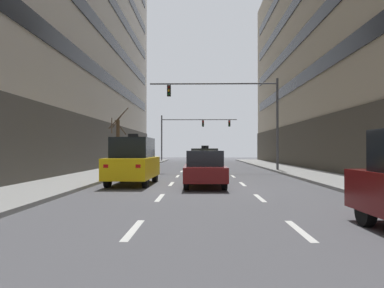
{
  "coord_description": "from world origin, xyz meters",
  "views": [
    {
      "loc": [
        -0.33,
        -15.53,
        1.64
      ],
      "look_at": [
        -0.88,
        10.45,
        2.02
      ],
      "focal_mm": 34.65,
      "sensor_mm": 36.0,
      "label": 1
    }
  ],
  "objects_px": {
    "traffic_signal_0": "(239,105)",
    "street_tree_0": "(118,142)",
    "taxi_driving_2": "(133,161)",
    "traffic_signal_1": "(189,128)",
    "car_driving_3": "(205,169)",
    "taxi_driving_0": "(205,162)",
    "taxi_driving_1": "(203,157)"
  },
  "relations": [
    {
      "from": "car_driving_3",
      "to": "traffic_signal_1",
      "type": "relative_size",
      "value": 0.42
    },
    {
      "from": "car_driving_3",
      "to": "traffic_signal_0",
      "type": "height_order",
      "value": "traffic_signal_0"
    },
    {
      "from": "taxi_driving_2",
      "to": "traffic_signal_0",
      "type": "xyz_separation_m",
      "value": [
        6.01,
        10.52,
        3.84
      ]
    },
    {
      "from": "traffic_signal_0",
      "to": "street_tree_0",
      "type": "bearing_deg",
      "value": -177.06
    },
    {
      "from": "taxi_driving_0",
      "to": "taxi_driving_1",
      "type": "xyz_separation_m",
      "value": [
        -0.01,
        15.15,
        -0.05
      ]
    },
    {
      "from": "taxi_driving_1",
      "to": "traffic_signal_1",
      "type": "xyz_separation_m",
      "value": [
        -1.78,
        10.74,
        3.69
      ]
    },
    {
      "from": "taxi_driving_0",
      "to": "traffic_signal_0",
      "type": "relative_size",
      "value": 0.48
    },
    {
      "from": "street_tree_0",
      "to": "taxi_driving_0",
      "type": "bearing_deg",
      "value": -29.2
    },
    {
      "from": "traffic_signal_1",
      "to": "street_tree_0",
      "type": "bearing_deg",
      "value": -101.64
    },
    {
      "from": "taxi_driving_0",
      "to": "traffic_signal_0",
      "type": "distance_m",
      "value": 6.29
    },
    {
      "from": "taxi_driving_1",
      "to": "traffic_signal_0",
      "type": "distance_m",
      "value": 12.14
    },
    {
      "from": "taxi_driving_0",
      "to": "traffic_signal_0",
      "type": "height_order",
      "value": "traffic_signal_0"
    },
    {
      "from": "car_driving_3",
      "to": "traffic_signal_0",
      "type": "distance_m",
      "value": 12.53
    },
    {
      "from": "street_tree_0",
      "to": "traffic_signal_1",
      "type": "bearing_deg",
      "value": 78.36
    },
    {
      "from": "traffic_signal_1",
      "to": "street_tree_0",
      "type": "xyz_separation_m",
      "value": [
        -4.6,
        -22.32,
        -2.31
      ]
    },
    {
      "from": "taxi_driving_0",
      "to": "taxi_driving_1",
      "type": "relative_size",
      "value": 1.07
    },
    {
      "from": "taxi_driving_1",
      "to": "car_driving_3",
      "type": "distance_m",
      "value": 22.62
    },
    {
      "from": "taxi_driving_0",
      "to": "street_tree_0",
      "type": "xyz_separation_m",
      "value": [
        -6.39,
        3.57,
        1.33
      ]
    },
    {
      "from": "traffic_signal_1",
      "to": "taxi_driving_0",
      "type": "bearing_deg",
      "value": -86.03
    },
    {
      "from": "traffic_signal_0",
      "to": "traffic_signal_1",
      "type": "height_order",
      "value": "traffic_signal_0"
    },
    {
      "from": "traffic_signal_0",
      "to": "street_tree_0",
      "type": "xyz_separation_m",
      "value": [
        -8.97,
        -0.46,
        -2.75
      ]
    },
    {
      "from": "taxi_driving_2",
      "to": "street_tree_0",
      "type": "relative_size",
      "value": 0.97
    },
    {
      "from": "traffic_signal_1",
      "to": "street_tree_0",
      "type": "relative_size",
      "value": 2.17
    },
    {
      "from": "car_driving_3",
      "to": "street_tree_0",
      "type": "relative_size",
      "value": 0.91
    },
    {
      "from": "car_driving_3",
      "to": "taxi_driving_0",
      "type": "bearing_deg",
      "value": 88.99
    },
    {
      "from": "taxi_driving_2",
      "to": "street_tree_0",
      "type": "distance_m",
      "value": 10.54
    },
    {
      "from": "taxi_driving_0",
      "to": "traffic_signal_1",
      "type": "height_order",
      "value": "traffic_signal_1"
    },
    {
      "from": "taxi_driving_1",
      "to": "car_driving_3",
      "type": "relative_size",
      "value": 1.01
    },
    {
      "from": "taxi_driving_2",
      "to": "car_driving_3",
      "type": "height_order",
      "value": "taxi_driving_2"
    },
    {
      "from": "taxi_driving_2",
      "to": "traffic_signal_1",
      "type": "xyz_separation_m",
      "value": [
        1.64,
        32.38,
        3.39
      ]
    },
    {
      "from": "street_tree_0",
      "to": "traffic_signal_0",
      "type": "bearing_deg",
      "value": 2.94
    },
    {
      "from": "taxi_driving_1",
      "to": "traffic_signal_0",
      "type": "xyz_separation_m",
      "value": [
        2.59,
        -11.11,
        4.13
      ]
    }
  ]
}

